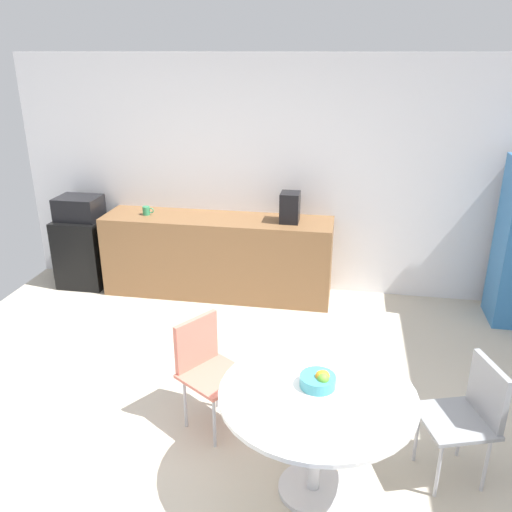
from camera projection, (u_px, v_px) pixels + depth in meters
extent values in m
plane|color=beige|center=(220.00, 465.00, 3.56)|extent=(6.00, 6.00, 0.00)
cube|color=silver|center=(281.00, 177.00, 5.84)|extent=(6.00, 0.10, 2.60)
cube|color=brown|center=(218.00, 256.00, 5.93)|extent=(2.54, 0.60, 0.90)
cube|color=black|center=(84.00, 251.00, 6.21)|extent=(0.54, 0.54, 0.80)
cube|color=black|center=(79.00, 208.00, 6.02)|extent=(0.48, 0.38, 0.26)
cylinder|color=silver|center=(313.00, 488.00, 3.35)|extent=(0.44, 0.44, 0.03)
cylinder|color=silver|center=(315.00, 441.00, 3.22)|extent=(0.08, 0.08, 0.72)
cylinder|color=white|center=(317.00, 394.00, 3.09)|extent=(1.17, 1.17, 0.03)
cylinder|color=silver|center=(438.00, 469.00, 3.24)|extent=(0.02, 0.02, 0.42)
cylinder|color=silver|center=(417.00, 435.00, 3.53)|extent=(0.02, 0.02, 0.42)
cylinder|color=silver|center=(486.00, 464.00, 3.28)|extent=(0.02, 0.02, 0.42)
cylinder|color=silver|center=(461.00, 430.00, 3.57)|extent=(0.02, 0.02, 0.42)
cube|color=gray|center=(455.00, 420.00, 3.32)|extent=(0.53, 0.53, 0.03)
cube|color=gray|center=(488.00, 391.00, 3.27)|extent=(0.16, 0.37, 0.38)
cylinder|color=silver|center=(246.00, 401.00, 3.87)|extent=(0.02, 0.02, 0.42)
cylinder|color=silver|center=(214.00, 422.00, 3.65)|extent=(0.02, 0.02, 0.42)
cylinder|color=silver|center=(217.00, 384.00, 4.07)|extent=(0.02, 0.02, 0.42)
cylinder|color=silver|center=(185.00, 402.00, 3.85)|extent=(0.02, 0.02, 0.42)
cube|color=#DB7260|center=(215.00, 376.00, 3.78)|extent=(0.58, 0.58, 0.03)
cube|color=#DB7260|center=(196.00, 342.00, 3.83)|extent=(0.24, 0.34, 0.38)
cylinder|color=teal|center=(318.00, 381.00, 3.13)|extent=(0.22, 0.22, 0.07)
sphere|color=yellow|center=(324.00, 376.00, 3.11)|extent=(0.07, 0.07, 0.07)
sphere|color=#66B233|center=(323.00, 379.00, 3.08)|extent=(0.07, 0.07, 0.07)
sphere|color=orange|center=(321.00, 376.00, 3.11)|extent=(0.07, 0.07, 0.07)
sphere|color=yellow|center=(322.00, 376.00, 3.11)|extent=(0.07, 0.07, 0.07)
cylinder|color=#338C59|center=(146.00, 211.00, 5.86)|extent=(0.08, 0.08, 0.09)
torus|color=#338C59|center=(151.00, 210.00, 5.85)|extent=(0.06, 0.01, 0.06)
cube|color=black|center=(290.00, 207.00, 5.58)|extent=(0.20, 0.24, 0.32)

